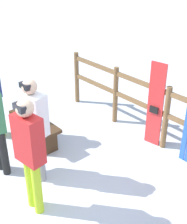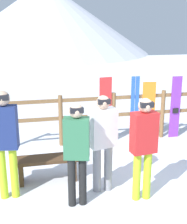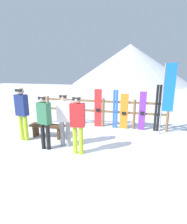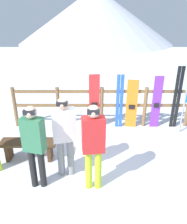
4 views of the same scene
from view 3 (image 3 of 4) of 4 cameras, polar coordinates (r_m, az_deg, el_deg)
The scene contains 14 objects.
ground_plane at distance 5.45m, azimuth -1.11°, elevation -11.66°, with size 40.00×40.00×0.00m, color white.
mountain_backdrop at distance 28.90m, azimuth 11.75°, elevation 15.02°, with size 18.00×18.00×6.00m.
fence at distance 7.17m, azimuth 3.23°, elevation 0.60°, with size 5.06×0.10×1.18m.
bench at distance 6.33m, azimuth -14.82°, elevation -5.12°, with size 1.24×0.36×0.46m.
person_plaid_green at distance 5.25m, azimuth -15.79°, elevation -1.89°, with size 0.42×0.30×1.64m.
person_navy at distance 6.15m, azimuth -22.33°, elevation 0.76°, with size 0.42×0.27×1.78m.
person_red at distance 4.78m, azimuth -5.19°, elevation -2.70°, with size 0.42×0.26×1.68m.
person_white at distance 5.34m, azimuth -9.43°, elevation -1.39°, with size 0.48×0.33×1.66m.
snowboard_red at distance 7.14m, azimuth 1.50°, elevation 1.21°, with size 0.30×0.09×1.57m.
ski_pair_blue at distance 7.03m, azimuth 7.16°, elevation 0.90°, with size 0.20×0.02×1.56m.
snowboard_orange at distance 7.01m, azimuth 9.95°, elevation 0.14°, with size 0.31×0.09×1.42m.
snowboard_purple at distance 6.99m, azimuth 15.63°, elevation 0.23°, with size 0.25×0.06×1.52m.
ski_pair_black at distance 7.01m, azimuth 20.21°, elevation 1.05°, with size 0.20×0.02×1.79m.
rental_flag at distance 6.61m, azimuth 22.85°, elevation 5.93°, with size 0.40×0.04×2.55m.
Camera 3 is at (1.28, -4.74, 2.36)m, focal length 28.00 mm.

